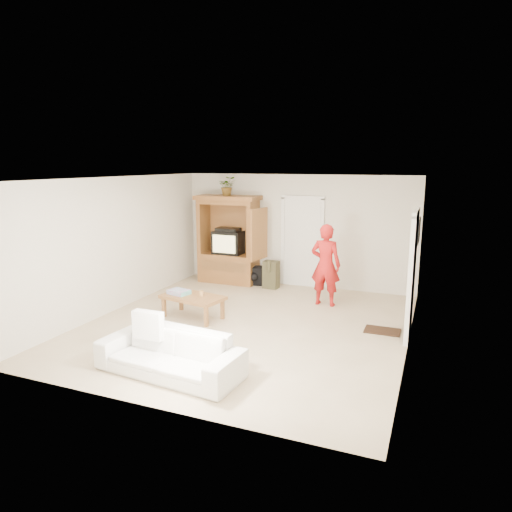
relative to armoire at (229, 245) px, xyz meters
The scene contains 19 objects.
floor 3.22m from the armoire, 59.36° to the right, with size 6.00×6.00×0.00m, color tan.
ceiling 3.53m from the armoire, 59.36° to the right, with size 6.00×6.00×0.00m, color white.
wall_back 1.66m from the armoire, 12.11° to the left, with size 5.50×5.50×0.00m, color silver.
wall_front 5.89m from the armoire, 74.44° to the right, with size 5.50×5.50×0.00m, color silver.
wall_left 2.94m from the armoire, 113.79° to the right, with size 6.00×6.00×0.00m, color silver.
wall_right 5.09m from the armoire, 31.60° to the right, with size 6.00×6.00×0.00m, color silver.
armoire is the anchor object (origin of this frame).
door_back 1.76m from the armoire, 10.13° to the left, with size 0.85×0.05×2.04m, color white.
doorway_right 4.77m from the armoire, 25.61° to the right, with size 0.05×0.90×2.04m, color black.
framed_picture 4.43m from the armoire, 10.03° to the right, with size 0.03×0.60×0.48m, color black.
doormat 4.48m from the armoire, 28.01° to the right, with size 0.60×0.40×0.02m, color #382316.
plant 1.41m from the armoire, 126.74° to the right, with size 0.40×0.34×0.44m, color #4C7238.
man 2.75m from the armoire, 20.08° to the right, with size 0.61×0.40×1.67m, color red.
sofa 5.03m from the armoire, 74.38° to the right, with size 2.05×0.80×0.60m, color silver.
coffee_table 2.76m from the armoire, 79.61° to the right, with size 1.25×0.83×0.43m.
towel 2.71m from the armoire, 85.83° to the right, with size 0.38×0.28×0.08m, color #DF4AB0.
candle 2.72m from the armoire, 76.10° to the right, with size 0.08×0.08×0.10m, color tan.
backpack_black 0.98m from the armoire, ahead, with size 0.36×0.21×0.44m, color black, non-canonical shape.
backpack_olive 1.29m from the armoire, ahead, with size 0.34×0.25×0.64m, color #47442B, non-canonical shape.
Camera 1 is at (3.05, -7.14, 2.86)m, focal length 32.00 mm.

